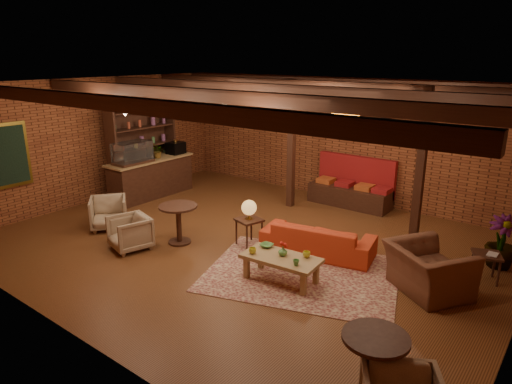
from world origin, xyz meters
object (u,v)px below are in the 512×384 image
Objects in this scene: armchair_right at (429,262)px; round_table_left at (179,218)px; side_table_lamp at (249,211)px; round_table_right at (374,359)px; side_table_book at (487,256)px; armchair_b at (130,231)px; plant_tall at (510,191)px; coffee_table at (281,259)px; sofa at (318,239)px; armchair_a at (108,211)px.

round_table_left is at bearing 47.06° from armchair_right.
round_table_right is at bearing -34.66° from side_table_lamp.
side_table_book is 0.68× the size of round_table_right.
plant_tall is at bearing 47.03° from armchair_b.
coffee_table is 4.22m from plant_tall.
plant_tall reaches higher than armchair_right.
sofa is 0.74× the size of plant_tall.
armchair_a reaches higher than armchair_b.
round_table_right reaches higher than round_table_left.
armchair_b is 0.26× the size of plant_tall.
sofa is 2.64× the size of round_table_left.
armchair_b is at bearing -154.36° from side_table_book.
armchair_a is 0.27× the size of plant_tall.
armchair_right reaches higher than round_table_left.
round_table_left is at bearing -153.02° from plant_tall.
coffee_table is 1.84× the size of armchair_b.
sofa is 2.96m from side_table_book.
plant_tall is (0.45, 4.66, 0.89)m from round_table_right.
plant_tall is at bearing -28.83° from armchair_a.
side_table_lamp is 3.52m from armchair_right.
armchair_b reaches higher than side_table_book.
plant_tall is at bearing -79.08° from armchair_right.
armchair_right is (5.29, 1.85, 0.16)m from armchair_b.
armchair_a is 6.76m from armchair_right.
plant_tall is (2.94, 1.53, 1.15)m from sofa.
armchair_right is 0.42× the size of plant_tall.
sofa is 1.57× the size of coffee_table.
round_table_right is (2.49, -3.12, 0.26)m from sofa.
armchair_b is at bearing 169.31° from round_table_right.
armchair_right is (4.73, 1.05, -0.02)m from round_table_left.
side_table_book is (5.39, 2.06, -0.09)m from round_table_left.
armchair_b is at bearing -138.64° from side_table_lamp.
sofa is at bearing 20.17° from side_table_lamp.
sofa is 2.74× the size of armchair_a.
armchair_b is at bearing -149.28° from plant_tall.
plant_tall is (0.76, 1.74, 0.93)m from armchair_right.
armchair_b is (-3.17, -0.71, -0.03)m from coffee_table.
side_table_lamp is 1.67× the size of side_table_book.
side_table_book is (0.67, 1.01, -0.07)m from armchair_right.
side_table_book is (5.96, 2.86, 0.09)m from armchair_b.
round_table_right reaches higher than coffee_table.
round_table_left is at bearing 177.97° from coffee_table.
plant_tall is (5.49, 2.80, 0.91)m from round_table_left.
coffee_table is 3.53m from side_table_book.
armchair_a is at bearing -176.50° from coffee_table.
side_table_book is at bearing 84.90° from round_table_right.
sofa is at bearing -31.87° from armchair_a.
armchair_right reaches higher than side_table_book.
plant_tall reaches higher than side_table_book.
plant_tall reaches higher than round_table_left.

